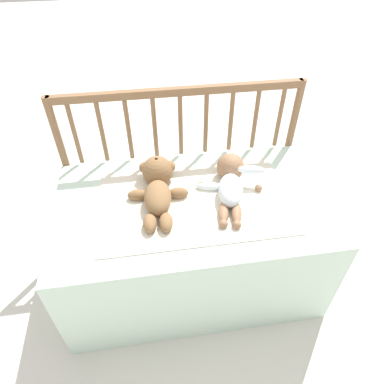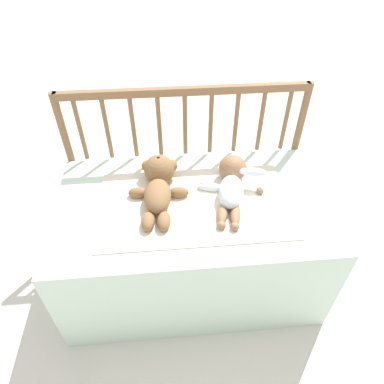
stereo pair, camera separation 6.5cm
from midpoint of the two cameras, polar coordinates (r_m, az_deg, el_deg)
name	(u,v)px [view 2 (the right image)]	position (r m, az deg, el deg)	size (l,w,h in m)	color
ground_plane	(192,273)	(1.90, 1.01, -13.30)	(12.00, 12.00, 0.00)	silver
crib_mattress	(192,241)	(1.69, 1.12, -8.22)	(1.20, 0.70, 0.53)	silver
crib_rail	(185,137)	(1.73, -0.03, 9.13)	(1.20, 0.04, 0.89)	brown
blanket	(194,201)	(1.50, 1.63, -1.55)	(0.82, 0.51, 0.01)	silver
teddy_bear	(158,184)	(1.50, -4.39, 1.33)	(0.27, 0.40, 0.14)	olive
baby	(231,183)	(1.53, 7.82, 1.43)	(0.32, 0.40, 0.13)	white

